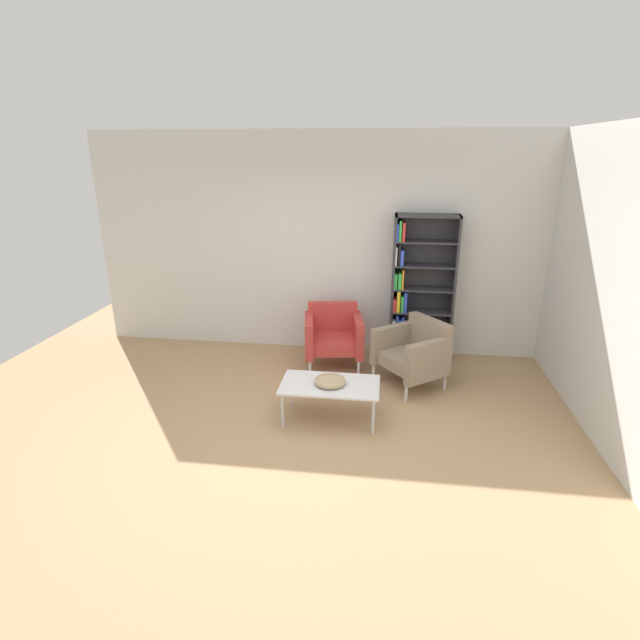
# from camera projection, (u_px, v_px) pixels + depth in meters

# --- Properties ---
(ground_plane) EXTENTS (8.32, 8.32, 0.00)m
(ground_plane) POSITION_uv_depth(u_px,v_px,m) (298.00, 441.00, 4.68)
(ground_plane) COLOR tan
(plaster_back_panel) EXTENTS (6.40, 0.12, 2.90)m
(plaster_back_panel) POSITION_uv_depth(u_px,v_px,m) (329.00, 245.00, 6.51)
(plaster_back_panel) COLOR silver
(plaster_back_panel) RESTS_ON ground_plane
(plaster_right_partition) EXTENTS (0.12, 5.20, 2.90)m
(plaster_right_partition) POSITION_uv_depth(u_px,v_px,m) (618.00, 290.00, 4.40)
(plaster_right_partition) COLOR silver
(plaster_right_partition) RESTS_ON ground_plane
(bookshelf_tall) EXTENTS (0.80, 0.30, 1.90)m
(bookshelf_tall) POSITION_uv_depth(u_px,v_px,m) (417.00, 290.00, 6.33)
(bookshelf_tall) COLOR #333338
(bookshelf_tall) RESTS_ON ground_plane
(coffee_table_low) EXTENTS (1.00, 0.56, 0.40)m
(coffee_table_low) POSITION_uv_depth(u_px,v_px,m) (330.00, 387.00, 4.96)
(coffee_table_low) COLOR silver
(coffee_table_low) RESTS_ON ground_plane
(decorative_bowl) EXTENTS (0.32, 0.32, 0.05)m
(decorative_bowl) POSITION_uv_depth(u_px,v_px,m) (330.00, 381.00, 4.94)
(decorative_bowl) COLOR tan
(decorative_bowl) RESTS_ON coffee_table_low
(armchair_corner_red) EXTENTS (0.81, 0.76, 0.78)m
(armchair_corner_red) POSITION_uv_depth(u_px,v_px,m) (333.00, 335.00, 6.23)
(armchair_corner_red) COLOR #B73833
(armchair_corner_red) RESTS_ON ground_plane
(armchair_spare_guest) EXTENTS (0.94, 0.95, 0.78)m
(armchair_spare_guest) POSITION_uv_depth(u_px,v_px,m) (414.00, 352.00, 5.70)
(armchair_spare_guest) COLOR gray
(armchair_spare_guest) RESTS_ON ground_plane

